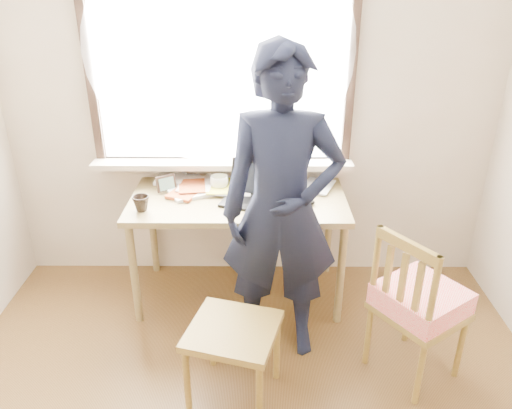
{
  "coord_description": "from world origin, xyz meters",
  "views": [
    {
      "loc": [
        0.06,
        -1.44,
        2.21
      ],
      "look_at": [
        0.05,
        0.95,
        1.06
      ],
      "focal_mm": 35.0,
      "sensor_mm": 36.0,
      "label": 1
    }
  ],
  "objects_px": {
    "laptop": "(253,192)",
    "mug_dark": "(141,203)",
    "mug_white": "(219,183)",
    "side_chair": "(419,302)",
    "desk": "(238,209)",
    "person": "(282,211)",
    "work_chair": "(233,339)"
  },
  "relations": [
    {
      "from": "laptop",
      "to": "mug_dark",
      "type": "xyz_separation_m",
      "value": [
        -0.72,
        -0.16,
        -0.01
      ]
    },
    {
      "from": "mug_white",
      "to": "side_chair",
      "type": "distance_m",
      "value": 1.53
    },
    {
      "from": "desk",
      "to": "laptop",
      "type": "bearing_deg",
      "value": -16.72
    },
    {
      "from": "laptop",
      "to": "side_chair",
      "type": "xyz_separation_m",
      "value": [
        0.94,
        -0.74,
        -0.34
      ]
    },
    {
      "from": "mug_white",
      "to": "person",
      "type": "height_order",
      "value": "person"
    },
    {
      "from": "laptop",
      "to": "mug_dark",
      "type": "bearing_deg",
      "value": -167.02
    },
    {
      "from": "mug_dark",
      "to": "work_chair",
      "type": "bearing_deg",
      "value": -51.21
    },
    {
      "from": "laptop",
      "to": "mug_dark",
      "type": "relative_size",
      "value": 4.06
    },
    {
      "from": "mug_dark",
      "to": "work_chair",
      "type": "height_order",
      "value": "mug_dark"
    },
    {
      "from": "work_chair",
      "to": "desk",
      "type": "bearing_deg",
      "value": 90.25
    },
    {
      "from": "work_chair",
      "to": "laptop",
      "type": "bearing_deg",
      "value": 84.07
    },
    {
      "from": "work_chair",
      "to": "mug_white",
      "type": "bearing_deg",
      "value": 97.25
    },
    {
      "from": "side_chair",
      "to": "person",
      "type": "bearing_deg",
      "value": 161.85
    },
    {
      "from": "work_chair",
      "to": "person",
      "type": "bearing_deg",
      "value": 59.25
    },
    {
      "from": "desk",
      "to": "person",
      "type": "bearing_deg",
      "value": -62.43
    },
    {
      "from": "desk",
      "to": "mug_white",
      "type": "distance_m",
      "value": 0.24
    },
    {
      "from": "mug_dark",
      "to": "laptop",
      "type": "bearing_deg",
      "value": 12.98
    },
    {
      "from": "desk",
      "to": "work_chair",
      "type": "bearing_deg",
      "value": -89.75
    },
    {
      "from": "desk",
      "to": "person",
      "type": "distance_m",
      "value": 0.63
    },
    {
      "from": "person",
      "to": "mug_dark",
      "type": "bearing_deg",
      "value": 161.99
    },
    {
      "from": "laptop",
      "to": "work_chair",
      "type": "distance_m",
      "value": 1.04
    },
    {
      "from": "mug_white",
      "to": "work_chair",
      "type": "distance_m",
      "value": 1.2
    },
    {
      "from": "desk",
      "to": "mug_white",
      "type": "height_order",
      "value": "mug_white"
    },
    {
      "from": "side_chair",
      "to": "person",
      "type": "relative_size",
      "value": 0.5
    },
    {
      "from": "laptop",
      "to": "side_chair",
      "type": "distance_m",
      "value": 1.24
    },
    {
      "from": "mug_white",
      "to": "person",
      "type": "xyz_separation_m",
      "value": [
        0.41,
        -0.66,
        0.11
      ]
    },
    {
      "from": "laptop",
      "to": "mug_white",
      "type": "height_order",
      "value": "laptop"
    },
    {
      "from": "laptop",
      "to": "desk",
      "type": "bearing_deg",
      "value": 163.28
    },
    {
      "from": "side_chair",
      "to": "person",
      "type": "height_order",
      "value": "person"
    },
    {
      "from": "desk",
      "to": "mug_dark",
      "type": "distance_m",
      "value": 0.66
    },
    {
      "from": "laptop",
      "to": "work_chair",
      "type": "height_order",
      "value": "laptop"
    },
    {
      "from": "work_chair",
      "to": "person",
      "type": "distance_m",
      "value": 0.75
    }
  ]
}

